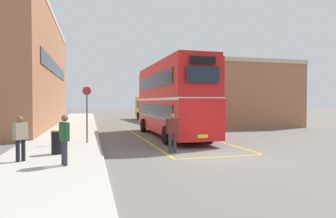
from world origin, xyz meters
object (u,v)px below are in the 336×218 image
pedestrian_waiting_far (64,136)px  bus_stop_sign (87,109)px  pedestrian_boarding (172,130)px  pedestrian_waiting_near (20,135)px  litter_bin (57,142)px  double_decker_bus (171,98)px  single_deck_bus (154,107)px

pedestrian_waiting_far → bus_stop_sign: (0.68, 5.53, 0.76)m
pedestrian_boarding → pedestrian_waiting_near: pedestrian_boarding is taller
pedestrian_boarding → litter_bin: (-4.88, 0.13, -0.41)m
double_decker_bus → bus_stop_sign: bearing=-153.6°
pedestrian_boarding → litter_bin: 4.90m
pedestrian_boarding → bus_stop_sign: bearing=138.7°
pedestrian_boarding → bus_stop_sign: bus_stop_sign is taller
single_deck_bus → pedestrian_waiting_far: size_ratio=5.72×
double_decker_bus → litter_bin: 8.88m
litter_bin → pedestrian_boarding: bearing=-1.6°
bus_stop_sign → litter_bin: bearing=-110.1°
single_deck_bus → bus_stop_sign: (-7.76, -19.55, 0.25)m
pedestrian_waiting_far → bus_stop_sign: bus_stop_sign is taller
double_decker_bus → bus_stop_sign: 5.96m
litter_bin → pedestrian_waiting_far: bearing=-78.8°
bus_stop_sign → pedestrian_boarding: bearing=-41.3°
double_decker_bus → pedestrian_boarding: double_decker_bus is taller
pedestrian_waiting_near → bus_stop_sign: (2.26, 4.45, 0.81)m
pedestrian_waiting_near → litter_bin: 1.77m
double_decker_bus → single_deck_bus: bearing=81.8°
single_deck_bus → pedestrian_waiting_far: single_deck_bus is taller
single_deck_bus → litter_bin: (-8.91, -22.70, -1.01)m
double_decker_bus → litter_bin: double_decker_bus is taller
single_deck_bus → pedestrian_waiting_near: (-10.02, -24.00, -0.56)m
pedestrian_waiting_near → pedestrian_waiting_far: (1.58, -1.08, 0.05)m
double_decker_bus → pedestrian_waiting_near: bearing=-136.9°
pedestrian_waiting_near → litter_bin: (1.11, 1.30, -0.45)m
pedestrian_waiting_far → litter_bin: size_ratio=1.76×
single_deck_bus → litter_bin: size_ratio=10.06×
pedestrian_boarding → single_deck_bus: bearing=80.0°
pedestrian_boarding → bus_stop_sign: 5.04m
single_deck_bus → pedestrian_waiting_far: bearing=-108.6°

